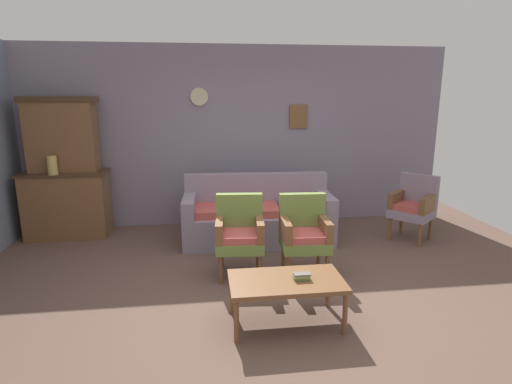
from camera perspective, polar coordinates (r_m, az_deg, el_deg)
The scene contains 11 objects.
ground_plane at distance 4.26m, azimuth 1.24°, elevation -14.56°, with size 7.68×7.68×0.00m, color brown.
wall_back_with_decor at distance 6.41m, azimuth -2.22°, elevation 7.64°, with size 6.40×0.09×2.70m.
side_cabinet at distance 6.46m, azimuth -24.49°, elevation -1.53°, with size 1.16×0.55×0.93m.
cabinet_upper_hutch at distance 6.37m, azimuth -25.14°, elevation 7.24°, with size 0.99×0.38×1.03m.
vase_on_cabinet at distance 6.21m, azimuth -26.23°, elevation 3.33°, with size 0.13×0.13×0.26m, color tan.
floral_couch at distance 5.72m, azimuth 0.25°, elevation -3.58°, with size 2.04×0.88×0.90m.
armchair_near_couch_end at distance 4.63m, azimuth -2.26°, elevation -5.51°, with size 0.56×0.53×0.90m.
armchair_row_middle at distance 4.67m, azimuth 6.64°, elevation -5.43°, with size 0.54×0.51×0.90m.
wingback_chair_by_fireplace at distance 6.14m, azimuth 20.86°, elevation -1.60°, with size 0.71×0.71×0.90m.
coffee_table at distance 3.72m, azimuth 4.19°, elevation -12.52°, with size 1.00×0.56×0.42m.
book_stack_on_table at distance 3.70m, azimuth 6.28°, elevation -11.44°, with size 0.15×0.10×0.06m.
Camera 1 is at (-0.57, -3.72, 2.01)m, focal length 29.06 mm.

